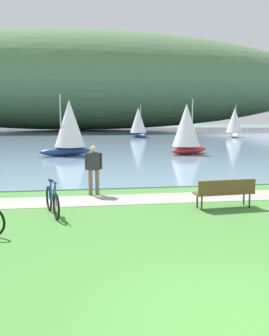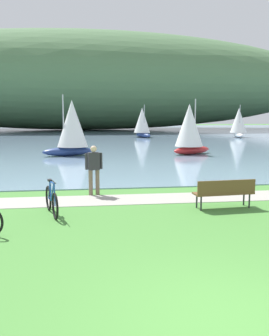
% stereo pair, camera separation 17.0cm
% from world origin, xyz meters
% --- Properties ---
extents(ground_plane, '(200.00, 200.00, 0.00)m').
position_xyz_m(ground_plane, '(0.00, 0.00, 0.00)').
color(ground_plane, '#478438').
extents(bay_water, '(180.00, 80.00, 0.04)m').
position_xyz_m(bay_water, '(0.00, 49.20, 0.02)').
color(bay_water, '#7A99B2').
rests_on(bay_water, ground).
extents(distant_hillside, '(91.70, 28.00, 17.23)m').
position_xyz_m(distant_hillside, '(-2.01, 64.47, 8.65)').
color(distant_hillside, '#4C7047').
rests_on(distant_hillside, bay_water).
extents(shoreline_path, '(60.00, 1.50, 0.01)m').
position_xyz_m(shoreline_path, '(0.00, 7.42, 0.01)').
color(shoreline_path, '#A39E93').
rests_on(shoreline_path, ground).
extents(park_bench_near_camera, '(1.83, 0.62, 0.88)m').
position_xyz_m(park_bench_near_camera, '(2.16, 5.87, 0.52)').
color(park_bench_near_camera, brown).
rests_on(park_bench_near_camera, ground).
extents(bicycle_leaning_near_bench, '(0.51, 1.73, 1.01)m').
position_xyz_m(bicycle_leaning_near_bench, '(-2.84, 5.85, 0.40)').
color(bicycle_leaning_near_bench, black).
rests_on(bicycle_leaning_near_bench, ground).
extents(person_at_shoreline, '(0.60, 0.29, 1.71)m').
position_xyz_m(person_at_shoreline, '(-1.61, 8.29, 0.98)').
color(person_at_shoreline, '#72604C').
rests_on(person_at_shoreline, ground).
extents(sailboat_nearest_to_shore, '(3.55, 2.53, 4.02)m').
position_xyz_m(sailboat_nearest_to_shore, '(-2.77, 20.64, 1.93)').
color(sailboat_nearest_to_shore, navy).
rests_on(sailboat_nearest_to_shore, bay_water).
extents(sailboat_mid_bay, '(2.32, 3.41, 3.86)m').
position_xyz_m(sailboat_mid_bay, '(16.33, 38.37, 1.86)').
color(sailboat_mid_bay, white).
rests_on(sailboat_mid_bay, bay_water).
extents(sailboat_toward_hillside, '(3.27, 2.59, 3.78)m').
position_xyz_m(sailboat_toward_hillside, '(5.20, 20.43, 1.82)').
color(sailboat_toward_hillside, '#B22323').
rests_on(sailboat_toward_hillside, bay_water).
extents(sailboat_far_off, '(2.48, 3.42, 3.87)m').
position_xyz_m(sailboat_far_off, '(4.88, 39.86, 1.86)').
color(sailboat_far_off, navy).
rests_on(sailboat_far_off, bay_water).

